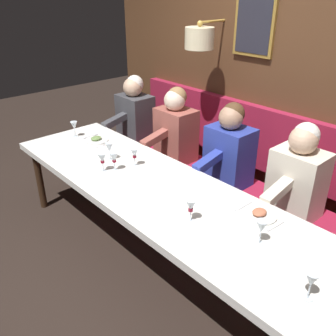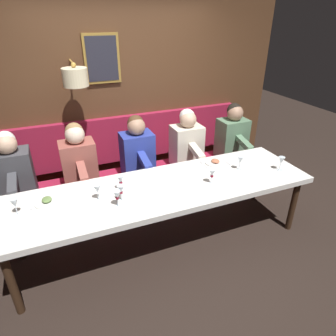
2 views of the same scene
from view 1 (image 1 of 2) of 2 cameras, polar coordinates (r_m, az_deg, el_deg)
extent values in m
plane|color=black|center=(3.28, -1.55, -14.30)|extent=(12.00, 12.00, 0.00)
cube|color=silver|center=(2.87, -1.72, -3.56)|extent=(0.90, 3.19, 0.06)
cylinder|color=#301E12|center=(4.04, -19.49, -1.60)|extent=(0.07, 0.07, 0.68)
cylinder|color=#301E12|center=(4.31, -11.09, 1.32)|extent=(0.07, 0.07, 0.68)
cube|color=maroon|center=(3.67, 9.04, -5.32)|extent=(0.52, 3.39, 0.45)
cube|color=#51331E|center=(3.68, 16.53, 14.66)|extent=(0.10, 4.59, 2.90)
cube|color=maroon|center=(3.80, 14.47, 4.49)|extent=(0.10, 3.39, 0.64)
cube|color=olive|center=(3.70, 13.44, 21.15)|extent=(0.04, 0.44, 0.58)
cube|color=#23232D|center=(3.69, 13.26, 21.15)|extent=(0.01, 0.38, 0.52)
cylinder|color=#B78E3D|center=(3.81, 6.98, 21.86)|extent=(0.35, 0.02, 0.02)
cylinder|color=beige|center=(3.70, 4.94, 19.61)|extent=(0.28, 0.28, 0.20)
sphere|color=#B78E3D|center=(3.68, 5.03, 21.62)|extent=(0.06, 0.06, 0.06)
cube|color=beige|center=(3.11, 19.54, -2.26)|extent=(0.30, 0.40, 0.56)
sphere|color=#D1A889|center=(2.93, 20.47, 4.09)|extent=(0.22, 0.22, 0.22)
sphere|color=silver|center=(2.95, 20.85, 4.79)|extent=(0.20, 0.20, 0.20)
cube|color=beige|center=(2.86, 16.76, -3.50)|extent=(0.33, 0.09, 0.14)
cube|color=#283893|center=(3.44, 9.56, 1.86)|extent=(0.30, 0.40, 0.56)
sphere|color=#A37A60|center=(3.28, 9.84, 7.77)|extent=(0.22, 0.22, 0.22)
sphere|color=#4C331E|center=(3.29, 10.21, 8.38)|extent=(0.20, 0.20, 0.20)
cube|color=#283893|center=(3.22, 6.35, 1.06)|extent=(0.33, 0.09, 0.14)
cube|color=#934C42|center=(3.89, 1.23, 5.25)|extent=(0.30, 0.40, 0.56)
sphere|color=beige|center=(3.75, 1.06, 10.57)|extent=(0.22, 0.22, 0.22)
sphere|color=#937047|center=(3.76, 1.40, 11.10)|extent=(0.20, 0.20, 0.20)
cube|color=#934C42|center=(3.69, -2.06, 4.71)|extent=(0.33, 0.09, 0.14)
cube|color=#3D3D42|center=(4.39, -5.13, 7.75)|extent=(0.30, 0.40, 0.56)
sphere|color=#D1A889|center=(4.27, -5.56, 12.49)|extent=(0.22, 0.22, 0.22)
sphere|color=silver|center=(4.28, -5.25, 12.97)|extent=(0.20, 0.20, 0.20)
cube|color=#3D3D42|center=(4.22, -8.30, 7.35)|extent=(0.33, 0.09, 0.14)
cylinder|color=silver|center=(3.76, -11.16, 4.25)|extent=(0.24, 0.24, 0.01)
ellipsoid|color=#668447|center=(3.75, -11.19, 4.61)|extent=(0.11, 0.09, 0.04)
cube|color=silver|center=(3.64, -10.21, 3.48)|extent=(0.17, 0.02, 0.01)
cube|color=silver|center=(3.89, -12.04, 4.87)|extent=(0.18, 0.02, 0.01)
cylinder|color=silver|center=(2.59, 14.08, -7.20)|extent=(0.24, 0.24, 0.01)
ellipsoid|color=#B76647|center=(2.57, 14.14, -6.73)|extent=(0.11, 0.09, 0.04)
cube|color=silver|center=(2.51, 16.52, -8.74)|extent=(0.17, 0.03, 0.01)
cube|color=silver|center=(2.67, 11.78, -5.86)|extent=(0.18, 0.02, 0.01)
cylinder|color=silver|center=(3.93, -14.30, 4.82)|extent=(0.06, 0.06, 0.00)
cylinder|color=silver|center=(3.91, -14.37, 5.35)|extent=(0.01, 0.01, 0.07)
cone|color=silver|center=(3.88, -14.50, 6.45)|extent=(0.07, 0.07, 0.08)
cylinder|color=silver|center=(3.20, -5.20, 0.39)|extent=(0.06, 0.06, 0.00)
cylinder|color=silver|center=(3.18, -5.23, 1.02)|extent=(0.01, 0.01, 0.07)
cone|color=silver|center=(3.14, -5.29, 2.34)|extent=(0.07, 0.07, 0.08)
cylinder|color=maroon|center=(3.16, -5.26, 1.79)|extent=(0.03, 0.03, 0.02)
cylinder|color=silver|center=(3.14, -10.10, -0.45)|extent=(0.06, 0.06, 0.00)
cylinder|color=silver|center=(3.12, -10.15, 0.20)|extent=(0.01, 0.01, 0.07)
cone|color=silver|center=(3.09, -10.27, 1.52)|extent=(0.07, 0.07, 0.08)
cylinder|color=maroon|center=(3.10, -10.22, 0.97)|extent=(0.03, 0.03, 0.02)
cylinder|color=silver|center=(2.08, 21.00, -18.44)|extent=(0.06, 0.06, 0.00)
cylinder|color=silver|center=(2.05, 21.19, -17.65)|extent=(0.01, 0.01, 0.07)
cone|color=silver|center=(2.00, 21.58, -16.00)|extent=(0.07, 0.07, 0.08)
cylinder|color=silver|center=(3.14, -8.32, -0.33)|extent=(0.06, 0.06, 0.00)
cylinder|color=silver|center=(3.12, -8.36, 0.31)|extent=(0.01, 0.01, 0.07)
cone|color=silver|center=(3.08, -8.46, 1.64)|extent=(0.07, 0.07, 0.08)
cylinder|color=maroon|center=(3.10, -8.42, 1.08)|extent=(0.03, 0.03, 0.02)
cylinder|color=silver|center=(2.35, 14.11, -11.29)|extent=(0.06, 0.06, 0.00)
cylinder|color=silver|center=(2.32, 14.22, -10.52)|extent=(0.01, 0.01, 0.07)
cone|color=silver|center=(2.28, 14.45, -8.92)|extent=(0.07, 0.07, 0.08)
cylinder|color=silver|center=(3.33, -9.02, 1.33)|extent=(0.06, 0.06, 0.00)
cylinder|color=silver|center=(3.32, -9.07, 1.94)|extent=(0.01, 0.01, 0.07)
cone|color=silver|center=(3.29, -9.17, 3.21)|extent=(0.07, 0.07, 0.08)
cylinder|color=silver|center=(2.47, 3.51, -8.23)|extent=(0.06, 0.06, 0.00)
cylinder|color=silver|center=(2.45, 3.53, -7.48)|extent=(0.01, 0.01, 0.07)
cone|color=silver|center=(2.41, 3.59, -5.90)|extent=(0.07, 0.07, 0.08)
cylinder|color=maroon|center=(2.42, 3.57, -6.55)|extent=(0.03, 0.03, 0.02)
camera|label=2|loc=(2.97, -62.70, 16.62)|focal=31.55mm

